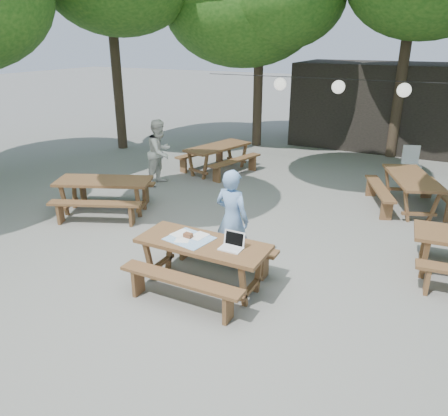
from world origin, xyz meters
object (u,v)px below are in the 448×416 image
at_px(plastic_chair, 410,170).
at_px(woman, 232,219).
at_px(main_picnic_table, 203,263).
at_px(picnic_table_nw, 105,196).
at_px(second_person, 160,152).

bearing_deg(plastic_chair, woman, -127.67).
distance_m(main_picnic_table, picnic_table_nw, 3.80).
bearing_deg(main_picnic_table, picnic_table_nw, 153.77).
height_order(main_picnic_table, woman, woman).
relative_size(main_picnic_table, woman, 1.20).
height_order(picnic_table_nw, woman, woman).
bearing_deg(plastic_chair, second_person, -168.91).
height_order(picnic_table_nw, plastic_chair, plastic_chair).
bearing_deg(second_person, woman, -131.66).
bearing_deg(woman, second_person, -33.19).
distance_m(woman, plastic_chair, 6.85).
height_order(main_picnic_table, picnic_table_nw, same).
bearing_deg(second_person, plastic_chair, -60.72).
distance_m(picnic_table_nw, plastic_chair, 7.99).
xyz_separation_m(second_person, plastic_chair, (5.80, 3.34, -0.58)).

